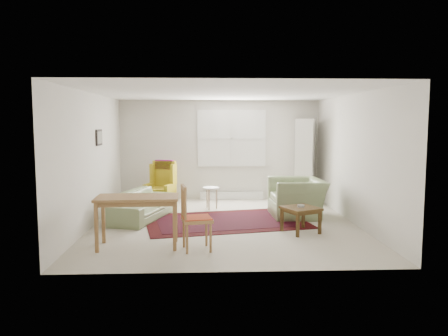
{
  "coord_description": "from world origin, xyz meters",
  "views": [
    {
      "loc": [
        -0.38,
        -8.28,
        1.95
      ],
      "look_at": [
        0.0,
        0.3,
        1.05
      ],
      "focal_mm": 35.0,
      "sensor_mm": 36.0,
      "label": 1
    }
  ],
  "objects_px": {
    "sofa": "(143,199)",
    "stool": "(211,198)",
    "desk": "(138,222)",
    "coffee_table": "(301,220)",
    "desk_chair": "(197,218)",
    "cabinet": "(305,161)",
    "wingback_chair": "(160,183)",
    "armchair": "(297,194)"
  },
  "relations": [
    {
      "from": "wingback_chair",
      "to": "sofa",
      "type": "bearing_deg",
      "value": -79.08
    },
    {
      "from": "stool",
      "to": "desk",
      "type": "relative_size",
      "value": 0.39
    },
    {
      "from": "sofa",
      "to": "wingback_chair",
      "type": "bearing_deg",
      "value": 9.26
    },
    {
      "from": "desk",
      "to": "sofa",
      "type": "bearing_deg",
      "value": 95.72
    },
    {
      "from": "desk_chair",
      "to": "cabinet",
      "type": "bearing_deg",
      "value": -43.19
    },
    {
      "from": "desk",
      "to": "desk_chair",
      "type": "distance_m",
      "value": 0.96
    },
    {
      "from": "sofa",
      "to": "stool",
      "type": "distance_m",
      "value": 1.68
    },
    {
      "from": "coffee_table",
      "to": "desk_chair",
      "type": "height_order",
      "value": "desk_chair"
    },
    {
      "from": "armchair",
      "to": "desk",
      "type": "bearing_deg",
      "value": -55.73
    },
    {
      "from": "sofa",
      "to": "armchair",
      "type": "relative_size",
      "value": 1.62
    },
    {
      "from": "coffee_table",
      "to": "desk",
      "type": "height_order",
      "value": "desk"
    },
    {
      "from": "coffee_table",
      "to": "cabinet",
      "type": "bearing_deg",
      "value": 75.84
    },
    {
      "from": "coffee_table",
      "to": "desk_chair",
      "type": "bearing_deg",
      "value": -151.73
    },
    {
      "from": "wingback_chair",
      "to": "coffee_table",
      "type": "distance_m",
      "value": 3.88
    },
    {
      "from": "desk",
      "to": "desk_chair",
      "type": "bearing_deg",
      "value": -12.84
    },
    {
      "from": "coffee_table",
      "to": "stool",
      "type": "distance_m",
      "value": 2.7
    },
    {
      "from": "coffee_table",
      "to": "stool",
      "type": "relative_size",
      "value": 1.14
    },
    {
      "from": "sofa",
      "to": "wingback_chair",
      "type": "relative_size",
      "value": 1.84
    },
    {
      "from": "wingback_chair",
      "to": "cabinet",
      "type": "relative_size",
      "value": 0.52
    },
    {
      "from": "wingback_chair",
      "to": "desk",
      "type": "distance_m",
      "value": 3.49
    },
    {
      "from": "sofa",
      "to": "wingback_chair",
      "type": "xyz_separation_m",
      "value": [
        0.2,
        1.43,
        0.14
      ]
    },
    {
      "from": "cabinet",
      "to": "desk_chair",
      "type": "relative_size",
      "value": 2.02
    },
    {
      "from": "sofa",
      "to": "desk",
      "type": "distance_m",
      "value": 2.07
    },
    {
      "from": "wingback_chair",
      "to": "stool",
      "type": "height_order",
      "value": "wingback_chair"
    },
    {
      "from": "wingback_chair",
      "to": "coffee_table",
      "type": "height_order",
      "value": "wingback_chair"
    },
    {
      "from": "armchair",
      "to": "wingback_chair",
      "type": "relative_size",
      "value": 1.14
    },
    {
      "from": "sofa",
      "to": "cabinet",
      "type": "xyz_separation_m",
      "value": [
        3.7,
        1.67,
        0.63
      ]
    },
    {
      "from": "stool",
      "to": "desk",
      "type": "xyz_separation_m",
      "value": [
        -1.19,
        -2.98,
        0.15
      ]
    },
    {
      "from": "stool",
      "to": "desk",
      "type": "distance_m",
      "value": 3.21
    },
    {
      "from": "stool",
      "to": "desk_chair",
      "type": "bearing_deg",
      "value": -94.66
    },
    {
      "from": "cabinet",
      "to": "stool",
      "type": "bearing_deg",
      "value": -143.52
    },
    {
      "from": "armchair",
      "to": "coffee_table",
      "type": "relative_size",
      "value": 2.12
    },
    {
      "from": "sofa",
      "to": "desk_chair",
      "type": "bearing_deg",
      "value": -136.22
    },
    {
      "from": "armchair",
      "to": "coffee_table",
      "type": "bearing_deg",
      "value": -10.62
    },
    {
      "from": "armchair",
      "to": "stool",
      "type": "bearing_deg",
      "value": -116.71
    },
    {
      "from": "wingback_chair",
      "to": "cabinet",
      "type": "distance_m",
      "value": 3.54
    },
    {
      "from": "desk",
      "to": "desk_chair",
      "type": "xyz_separation_m",
      "value": [
        0.93,
        -0.21,
        0.1
      ]
    },
    {
      "from": "sofa",
      "to": "wingback_chair",
      "type": "height_order",
      "value": "wingback_chair"
    },
    {
      "from": "wingback_chair",
      "to": "desk",
      "type": "xyz_separation_m",
      "value": [
        0.01,
        -3.49,
        -0.12
      ]
    },
    {
      "from": "armchair",
      "to": "desk_chair",
      "type": "bearing_deg",
      "value": -42.45
    },
    {
      "from": "wingback_chair",
      "to": "stool",
      "type": "relative_size",
      "value": 2.11
    },
    {
      "from": "wingback_chair",
      "to": "stool",
      "type": "bearing_deg",
      "value": -4.29
    }
  ]
}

